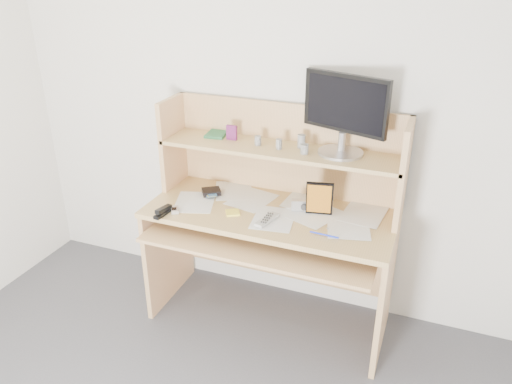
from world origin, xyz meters
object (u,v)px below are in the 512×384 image
(desk, at_px, (274,214))
(tv_remote, at_px, (267,220))
(monitor, at_px, (345,112))
(game_case, at_px, (320,198))
(keyboard, at_px, (288,235))

(desk, xyz_separation_m, tv_remote, (0.03, -0.21, 0.07))
(tv_remote, distance_m, monitor, 0.71)
(tv_remote, height_order, monitor, monitor)
(game_case, bearing_deg, desk, 160.49)
(tv_remote, bearing_deg, monitor, 60.69)
(desk, distance_m, game_case, 0.32)
(keyboard, relative_size, monitor, 0.97)
(tv_remote, bearing_deg, keyboard, 39.08)
(keyboard, relative_size, game_case, 2.25)
(desk, height_order, monitor, monitor)
(desk, xyz_separation_m, keyboard, (0.13, -0.16, -0.03))
(game_case, bearing_deg, keyboard, -150.15)
(desk, bearing_deg, game_case, -8.04)
(keyboard, bearing_deg, tv_remote, -145.01)
(tv_remote, height_order, game_case, game_case)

